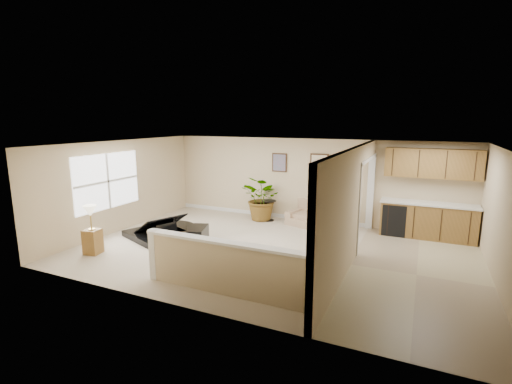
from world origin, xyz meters
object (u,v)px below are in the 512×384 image
at_px(piano_bench, 198,237).
at_px(accent_table, 269,208).
at_px(loveseat, 317,214).
at_px(small_plant, 333,224).
at_px(piano, 158,214).
at_px(lamp_stand, 92,233).
at_px(palm_plant, 263,199).

relative_size(piano_bench, accent_table, 1.15).
xyz_separation_m(loveseat, small_plant, (0.62, -0.53, -0.09)).
height_order(piano, lamp_stand, piano).
bearing_deg(piano, loveseat, 58.06).
xyz_separation_m(piano_bench, small_plant, (2.75, 2.44, 0.01)).
relative_size(small_plant, lamp_stand, 0.52).
bearing_deg(piano_bench, palm_plant, 80.78).
xyz_separation_m(piano_bench, loveseat, (2.13, 2.97, 0.10)).
xyz_separation_m(palm_plant, lamp_stand, (-2.43, -4.28, -0.19)).
height_order(piano, loveseat, piano).
relative_size(loveseat, accent_table, 2.84).
xyz_separation_m(accent_table, palm_plant, (-0.19, -0.02, 0.26)).
height_order(palm_plant, small_plant, palm_plant).
bearing_deg(loveseat, accent_table, -162.41).
bearing_deg(palm_plant, loveseat, 3.05).
bearing_deg(accent_table, piano, -129.26).
distance_m(piano, accent_table, 3.34).
xyz_separation_m(piano_bench, lamp_stand, (-1.96, -1.40, 0.24)).
height_order(loveseat, lamp_stand, lamp_stand).
height_order(piano, palm_plant, piano).
bearing_deg(piano, palm_plant, 74.68).
xyz_separation_m(small_plant, lamp_stand, (-4.71, -3.84, 0.23)).
height_order(piano_bench, palm_plant, palm_plant).
relative_size(piano_bench, loveseat, 0.41).
distance_m(palm_plant, lamp_stand, 4.93).
height_order(piano_bench, lamp_stand, lamp_stand).
xyz_separation_m(loveseat, accent_table, (-1.48, -0.07, 0.06)).
bearing_deg(accent_table, small_plant, -12.30).
height_order(piano_bench, loveseat, loveseat).
bearing_deg(piano_bench, lamp_stand, -144.46).
xyz_separation_m(piano, piano_bench, (1.46, -0.32, -0.33)).
relative_size(piano_bench, small_plant, 1.24).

